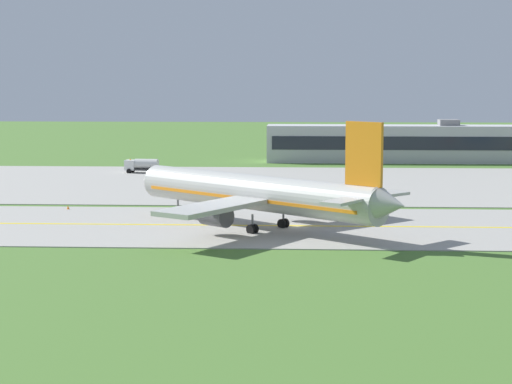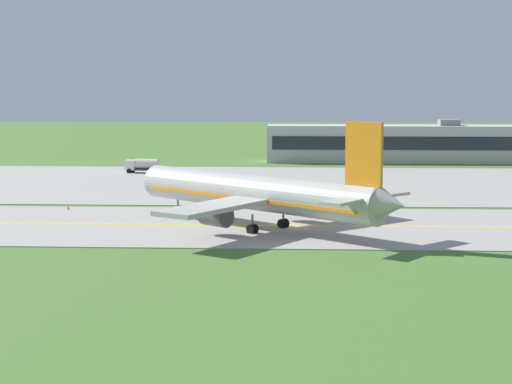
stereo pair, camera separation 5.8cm
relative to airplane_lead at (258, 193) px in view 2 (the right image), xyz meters
The scene contains 8 objects.
ground_plane 5.93m from the airplane_lead, 31.05° to the left, with size 500.00×500.00×0.00m, color #47702D.
taxiway_strip 5.90m from the airplane_lead, 31.05° to the left, with size 240.00×28.00×0.10m, color #9E9B93.
apron_pad 46.43m from the airplane_lead, 72.84° to the left, with size 140.00×52.00×0.10m, color #9E9B93.
taxiway_centreline 5.86m from the airplane_lead, 31.05° to the left, with size 220.00×0.60×0.01m, color yellow.
airplane_lead is the anchor object (origin of this frame).
service_truck_fuel 63.63m from the airplane_lead, 112.11° to the left, with size 6.19×2.86×2.65m.
terminal_building 86.88m from the airplane_lead, 73.63° to the left, with size 52.94×8.22×8.75m.
traffic_cone_near_edge 29.30m from the airplane_lead, 151.53° to the left, with size 0.44×0.44×0.60m, color orange.
Camera 2 is at (1.06, -100.75, 16.97)m, focal length 61.87 mm.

